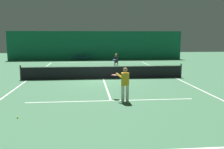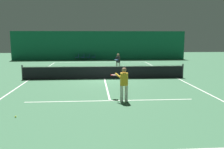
{
  "view_description": "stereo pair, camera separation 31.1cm",
  "coord_description": "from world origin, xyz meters",
  "px_view_note": "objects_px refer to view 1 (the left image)",
  "views": [
    {
      "loc": [
        -1.07,
        -18.26,
        3.14
      ],
      "look_at": [
        0.26,
        -4.17,
        0.96
      ],
      "focal_mm": 40.0,
      "sensor_mm": 36.0,
      "label": 1
    },
    {
      "loc": [
        -0.76,
        -18.29,
        3.14
      ],
      "look_at": [
        0.26,
        -4.17,
        0.96
      ],
      "focal_mm": 40.0,
      "sensor_mm": 36.0,
      "label": 2
    }
  ],
  "objects_px": {
    "courtside_chair_2": "(85,57)",
    "courtside_chair_3": "(91,57)",
    "courtside_chair_0": "(74,57)",
    "tennis_ball": "(17,117)",
    "player_near": "(125,82)",
    "courtside_chair_1": "(80,57)",
    "tennis_net": "(103,72)",
    "player_far": "(116,61)"
  },
  "relations": [
    {
      "from": "player_far",
      "to": "courtside_chair_0",
      "type": "xyz_separation_m",
      "value": [
        -4.3,
        10.54,
        -0.44
      ]
    },
    {
      "from": "tennis_net",
      "to": "courtside_chair_0",
      "type": "distance_m",
      "value": 14.77
    },
    {
      "from": "courtside_chair_2",
      "to": "courtside_chair_3",
      "type": "distance_m",
      "value": 0.72
    },
    {
      "from": "tennis_ball",
      "to": "player_near",
      "type": "bearing_deg",
      "value": 24.72
    },
    {
      "from": "courtside_chair_1",
      "to": "tennis_ball",
      "type": "xyz_separation_m",
      "value": [
        -1.66,
        -23.18,
        -0.45
      ]
    },
    {
      "from": "courtside_chair_3",
      "to": "courtside_chair_0",
      "type": "bearing_deg",
      "value": -90.0
    },
    {
      "from": "player_far",
      "to": "courtside_chair_1",
      "type": "xyz_separation_m",
      "value": [
        -3.58,
        10.54,
        -0.44
      ]
    },
    {
      "from": "courtside_chair_0",
      "to": "courtside_chair_3",
      "type": "distance_m",
      "value": 2.16
    },
    {
      "from": "courtside_chair_3",
      "to": "tennis_ball",
      "type": "height_order",
      "value": "courtside_chair_3"
    },
    {
      "from": "player_near",
      "to": "courtside_chair_1",
      "type": "height_order",
      "value": "player_near"
    },
    {
      "from": "tennis_net",
      "to": "courtside_chair_0",
      "type": "relative_size",
      "value": 14.29
    },
    {
      "from": "courtside_chair_0",
      "to": "tennis_ball",
      "type": "bearing_deg",
      "value": -2.31
    },
    {
      "from": "player_near",
      "to": "courtside_chair_0",
      "type": "distance_m",
      "value": 21.42
    },
    {
      "from": "tennis_net",
      "to": "player_far",
      "type": "distance_m",
      "value": 4.2
    },
    {
      "from": "courtside_chair_1",
      "to": "player_near",
      "type": "bearing_deg",
      "value": 7.62
    },
    {
      "from": "player_near",
      "to": "player_far",
      "type": "distance_m",
      "value": 10.6
    },
    {
      "from": "tennis_net",
      "to": "courtside_chair_3",
      "type": "distance_m",
      "value": 14.51
    },
    {
      "from": "tennis_net",
      "to": "courtside_chair_0",
      "type": "xyz_separation_m",
      "value": [
        -2.9,
        14.49,
        -0.03
      ]
    },
    {
      "from": "courtside_chair_0",
      "to": "tennis_ball",
      "type": "xyz_separation_m",
      "value": [
        -0.94,
        -23.18,
        -0.45
      ]
    },
    {
      "from": "courtside_chair_2",
      "to": "courtside_chair_3",
      "type": "bearing_deg",
      "value": 90.0
    },
    {
      "from": "courtside_chair_3",
      "to": "tennis_ball",
      "type": "bearing_deg",
      "value": -7.61
    },
    {
      "from": "player_far",
      "to": "courtside_chair_2",
      "type": "bearing_deg",
      "value": -148.75
    },
    {
      "from": "player_near",
      "to": "courtside_chair_1",
      "type": "xyz_separation_m",
      "value": [
        -2.82,
        21.12,
        -0.49
      ]
    },
    {
      "from": "tennis_net",
      "to": "courtside_chair_1",
      "type": "bearing_deg",
      "value": 98.57
    },
    {
      "from": "courtside_chair_0",
      "to": "player_far",
      "type": "bearing_deg",
      "value": 22.18
    },
    {
      "from": "courtside_chair_1",
      "to": "tennis_ball",
      "type": "distance_m",
      "value": 23.24
    },
    {
      "from": "tennis_net",
      "to": "player_near",
      "type": "height_order",
      "value": "player_near"
    },
    {
      "from": "courtside_chair_1",
      "to": "courtside_chair_2",
      "type": "bearing_deg",
      "value": 90.0
    },
    {
      "from": "player_far",
      "to": "courtside_chair_0",
      "type": "distance_m",
      "value": 11.39
    },
    {
      "from": "courtside_chair_2",
      "to": "tennis_ball",
      "type": "xyz_separation_m",
      "value": [
        -2.38,
        -23.18,
        -0.45
      ]
    },
    {
      "from": "courtside_chair_1",
      "to": "player_far",
      "type": "bearing_deg",
      "value": 18.75
    },
    {
      "from": "courtside_chair_3",
      "to": "tennis_ball",
      "type": "xyz_separation_m",
      "value": [
        -3.1,
        -23.18,
        -0.45
      ]
    },
    {
      "from": "player_near",
      "to": "tennis_ball",
      "type": "distance_m",
      "value": 5.02
    },
    {
      "from": "courtside_chair_2",
      "to": "tennis_net",
      "type": "bearing_deg",
      "value": 5.76
    },
    {
      "from": "tennis_ball",
      "to": "courtside_chair_1",
      "type": "bearing_deg",
      "value": 85.91
    },
    {
      "from": "tennis_net",
      "to": "courtside_chair_3",
      "type": "bearing_deg",
      "value": 92.93
    },
    {
      "from": "courtside_chair_1",
      "to": "tennis_ball",
      "type": "height_order",
      "value": "courtside_chair_1"
    },
    {
      "from": "player_near",
      "to": "player_far",
      "type": "xyz_separation_m",
      "value": [
        0.76,
        10.57,
        -0.05
      ]
    },
    {
      "from": "player_far",
      "to": "tennis_ball",
      "type": "bearing_deg",
      "value": -6.43
    },
    {
      "from": "player_near",
      "to": "courtside_chair_2",
      "type": "distance_m",
      "value": 21.23
    },
    {
      "from": "player_far",
      "to": "courtside_chair_0",
      "type": "bearing_deg",
      "value": -141.73
    },
    {
      "from": "tennis_net",
      "to": "courtside_chair_3",
      "type": "xyz_separation_m",
      "value": [
        -0.74,
        14.49,
        -0.03
      ]
    }
  ]
}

